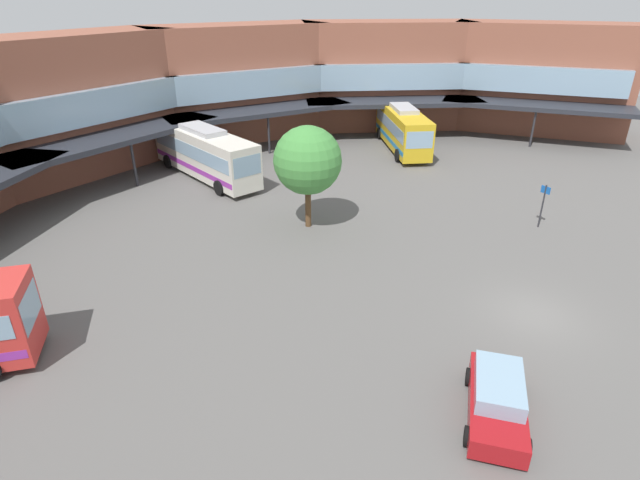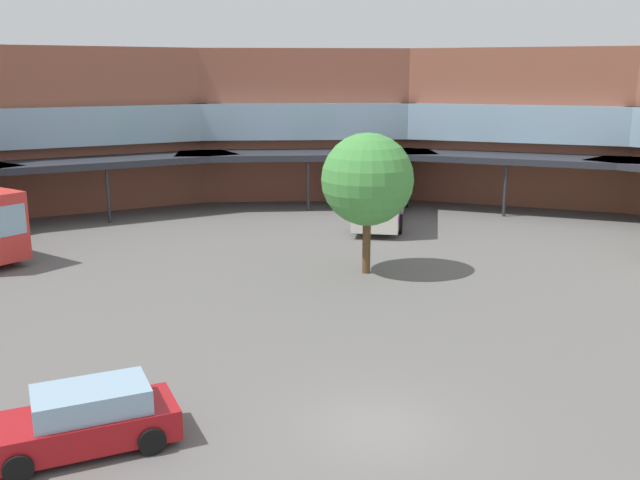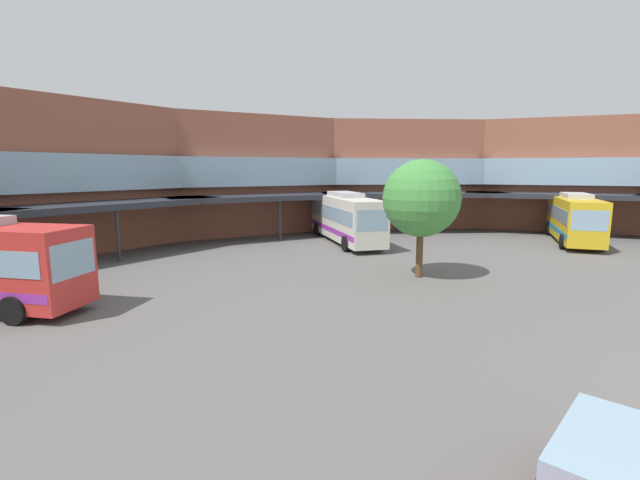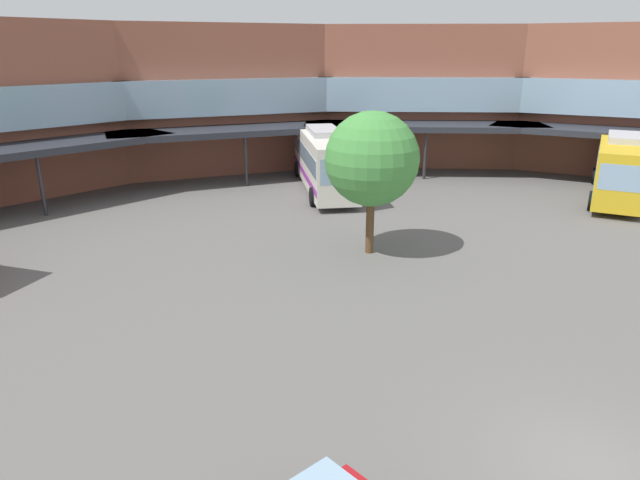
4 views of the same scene
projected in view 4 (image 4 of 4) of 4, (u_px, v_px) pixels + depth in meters
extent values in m
plane|color=#605E5B|center=(590.00, 466.00, 12.37)|extent=(120.45, 120.45, 0.00)
cube|color=#93543F|center=(630.00, 100.00, 40.28)|extent=(13.17, 17.64, 10.29)
cube|color=#8CADC6|center=(631.00, 96.00, 39.66)|extent=(12.59, 16.27, 2.40)
cube|color=#282B33|center=(626.00, 133.00, 36.63)|extent=(11.40, 16.71, 0.40)
cylinder|color=#2D2D33|center=(621.00, 164.00, 35.84)|extent=(0.20, 0.20, 3.43)
cube|color=#93543F|center=(417.00, 96.00, 44.01)|extent=(17.00, 14.94, 10.29)
cube|color=#8CADC6|center=(418.00, 92.00, 43.33)|extent=(15.81, 14.11, 2.40)
cube|color=#282B33|center=(424.00, 126.00, 39.83)|extent=(15.79, 13.34, 0.40)
cylinder|color=#2D2D33|center=(425.00, 155.00, 38.87)|extent=(0.20, 0.20, 3.43)
cube|color=#93543F|center=(220.00, 98.00, 41.58)|extent=(17.69, 9.47, 10.29)
cube|color=#8CADC6|center=(222.00, 94.00, 40.94)|extent=(16.10, 9.34, 2.40)
cube|color=#282B33|center=(238.00, 131.00, 37.75)|extent=(17.26, 7.52, 0.40)
cylinder|color=#2D2D33|center=(246.00, 160.00, 36.90)|extent=(0.20, 0.20, 3.43)
cube|color=#282B33|center=(24.00, 149.00, 30.78)|extent=(17.26, 7.52, 0.40)
cylinder|color=#2D2D33|center=(41.00, 185.00, 30.30)|extent=(0.20, 0.20, 3.43)
cube|color=silver|center=(324.00, 159.00, 35.96)|extent=(7.43, 11.66, 3.23)
cube|color=#8CADC6|center=(324.00, 153.00, 35.83)|extent=(7.16, 11.05, 1.03)
cube|color=purple|center=(324.00, 173.00, 36.25)|extent=(7.35, 11.46, 0.39)
cube|color=#8CADC6|center=(340.00, 172.00, 30.38)|extent=(2.03, 1.08, 1.42)
cube|color=#B2B2B7|center=(324.00, 131.00, 35.38)|extent=(3.44, 4.57, 0.36)
cylinder|color=black|center=(355.00, 195.00, 32.85)|extent=(0.75, 1.12, 1.10)
cylinder|color=black|center=(313.00, 197.00, 32.50)|extent=(0.75, 1.12, 1.10)
cylinder|color=black|center=(332.00, 168.00, 40.33)|extent=(0.75, 1.12, 1.10)
cylinder|color=black|center=(298.00, 169.00, 39.99)|extent=(0.75, 1.12, 1.10)
cube|color=gold|center=(620.00, 167.00, 33.79)|extent=(10.53, 7.38, 3.15)
cube|color=#8CADC6|center=(621.00, 161.00, 33.66)|extent=(10.00, 7.11, 1.01)
cube|color=#267FBF|center=(617.00, 181.00, 34.07)|extent=(10.36, 7.29, 0.38)
cube|color=#8CADC6|center=(622.00, 178.00, 29.18)|extent=(1.17, 1.98, 1.39)
cube|color=#B2B2B7|center=(625.00, 137.00, 33.22)|extent=(4.21, 3.40, 0.36)
cylinder|color=black|center=(591.00, 201.00, 31.67)|extent=(1.11, 0.80, 1.10)
cylinder|color=black|center=(637.00, 179.00, 36.79)|extent=(1.11, 0.80, 1.10)
cylinder|color=black|center=(595.00, 176.00, 37.83)|extent=(1.11, 0.80, 1.10)
cylinder|color=brown|center=(370.00, 219.00, 24.78)|extent=(0.36, 0.36, 3.11)
sphere|color=#479342|center=(372.00, 159.00, 23.92)|extent=(4.04, 4.04, 4.04)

